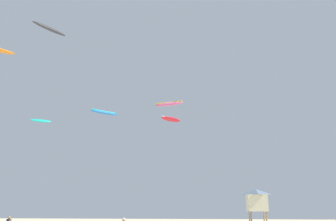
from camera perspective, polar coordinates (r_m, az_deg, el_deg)
lifeguard_tower at (r=38.43m, az=14.46°, el=-14.13°), size 2.30×2.30×4.15m
kite_aloft_2 at (r=36.34m, az=0.14°, el=1.12°), size 3.29×1.71×0.74m
kite_aloft_3 at (r=34.31m, az=-19.01°, el=12.66°), size 2.68×3.45×0.76m
kite_aloft_4 at (r=52.25m, az=-20.32°, el=-1.59°), size 2.94×2.21×0.70m
kite_aloft_5 at (r=52.52m, az=-10.52°, el=-0.34°), size 4.07×3.89×0.72m
kite_aloft_7 at (r=53.30m, az=0.46°, el=-1.45°), size 3.39×3.58×0.68m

